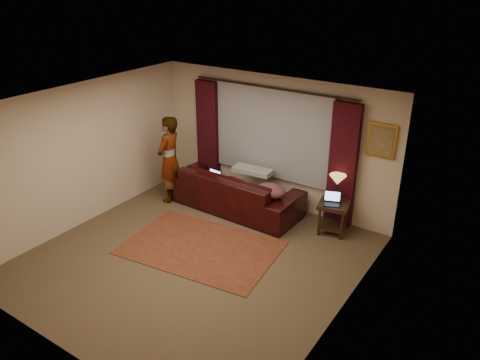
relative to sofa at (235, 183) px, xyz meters
name	(u,v)px	position (x,y,z in m)	size (l,w,h in m)	color
floor	(195,259)	(0.46, -1.85, -0.55)	(5.00, 5.00, 0.01)	brown
ceiling	(187,105)	(0.46, -1.85, 2.06)	(5.00, 5.00, 0.02)	silver
wall_back	(273,142)	(0.46, 0.65, 0.76)	(5.00, 0.02, 2.60)	beige
wall_front	(51,266)	(0.46, -4.35, 0.76)	(5.00, 0.02, 2.60)	beige
wall_left	(84,155)	(-2.04, -1.85, 0.76)	(0.02, 5.00, 2.60)	beige
wall_right	(345,234)	(2.96, -1.85, 0.76)	(0.02, 5.00, 2.60)	beige
sheer_curtain	(272,133)	(0.46, 0.59, 0.96)	(2.50, 0.05, 1.80)	#93939B
drape_left	(208,135)	(-1.04, 0.54, 0.64)	(0.50, 0.14, 2.30)	#340910
drape_right	(343,166)	(1.96, 0.54, 0.64)	(0.50, 0.14, 2.30)	#340910
curtain_rod	(272,88)	(0.46, 0.54, 1.84)	(0.04, 0.04, 3.40)	black
picture_frame	(382,141)	(2.56, 0.62, 1.21)	(0.50, 0.04, 0.60)	#AF7B2A
sofa	(235,183)	(0.00, 0.00, 0.00)	(2.68, 1.16, 1.08)	black
throw_blanket	(253,157)	(0.25, 0.25, 0.53)	(0.78, 0.31, 0.09)	#A19F9A
clothing_pile	(270,191)	(0.88, -0.13, 0.12)	(0.57, 0.44, 0.24)	brown
laptop_sofa	(211,177)	(-0.41, -0.21, 0.11)	(0.31, 0.34, 0.23)	black
area_rug	(201,247)	(0.35, -1.54, -0.53)	(2.57, 1.71, 0.01)	brown
end_table	(333,217)	(1.99, 0.21, -0.24)	(0.52, 0.52, 0.60)	black
tiffany_lamp	(337,187)	(1.97, 0.34, 0.30)	(0.30, 0.30, 0.48)	#A18E3D
laptop_table	(332,199)	(1.99, 0.11, 0.17)	(0.30, 0.33, 0.22)	black
person	(169,160)	(-1.30, -0.41, 0.35)	(0.52, 0.52, 1.78)	#A19F9A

